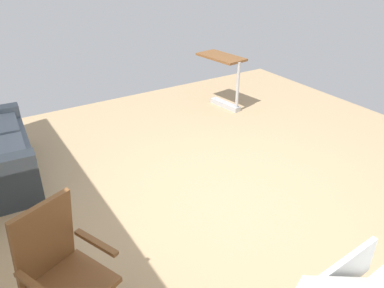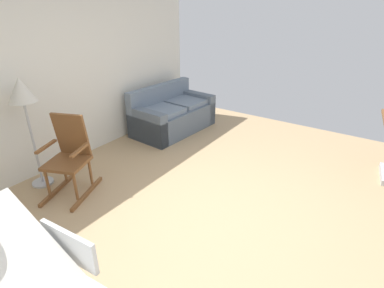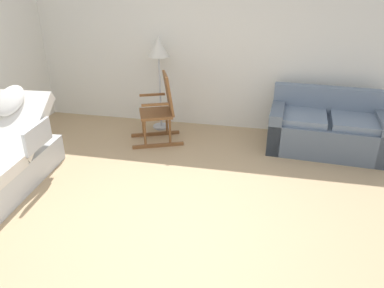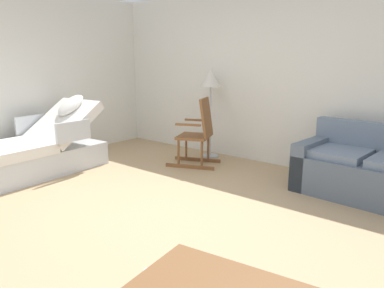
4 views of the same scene
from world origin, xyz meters
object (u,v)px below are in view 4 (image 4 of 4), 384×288
at_px(hospital_bed, 34,153).
at_px(rocking_chair, 198,133).
at_px(couch, 370,172).
at_px(floor_lamp, 211,84).

relative_size(hospital_bed, rocking_chair, 2.02).
distance_m(hospital_bed, rocking_chair, 2.40).
bearing_deg(rocking_chair, couch, 5.01).
xyz_separation_m(hospital_bed, rocking_chair, (1.53, 1.84, 0.19)).
distance_m(rocking_chair, floor_lamp, 0.90).
height_order(couch, floor_lamp, floor_lamp).
xyz_separation_m(hospital_bed, couch, (3.94, 2.05, -0.01)).
relative_size(hospital_bed, floor_lamp, 1.43).
xyz_separation_m(couch, rocking_chair, (-2.41, -0.21, 0.20)).
bearing_deg(hospital_bed, rocking_chair, 50.19).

